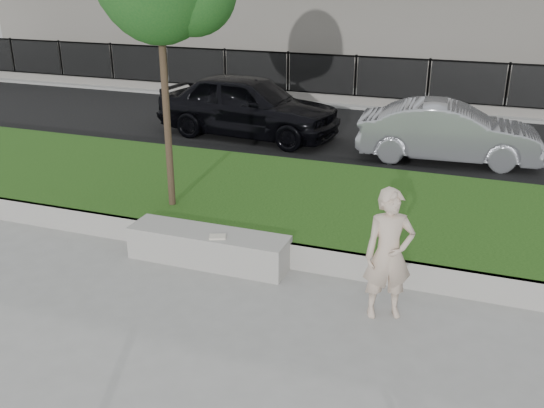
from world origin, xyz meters
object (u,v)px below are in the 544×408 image
at_px(book, 217,237).
at_px(car_silver, 448,132).
at_px(car_dark, 248,105).
at_px(man, 389,254).
at_px(stone_bench, 208,247).

relative_size(book, car_silver, 0.06).
xyz_separation_m(book, car_dark, (-2.34, 6.89, 0.33)).
relative_size(man, car_dark, 0.36).
relative_size(stone_bench, car_dark, 0.52).
xyz_separation_m(book, car_silver, (2.64, 6.49, 0.18)).
relative_size(stone_bench, car_silver, 0.61).
xyz_separation_m(man, book, (-2.52, 0.41, -0.34)).
height_order(stone_bench, book, book).
bearing_deg(car_dark, car_silver, -88.84).
height_order(book, car_dark, car_dark).
bearing_deg(stone_bench, man, -11.36).
bearing_deg(book, stone_bench, 125.34).
xyz_separation_m(stone_bench, man, (2.74, -0.55, 0.60)).
height_order(man, car_silver, man).
relative_size(car_dark, car_silver, 1.18).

